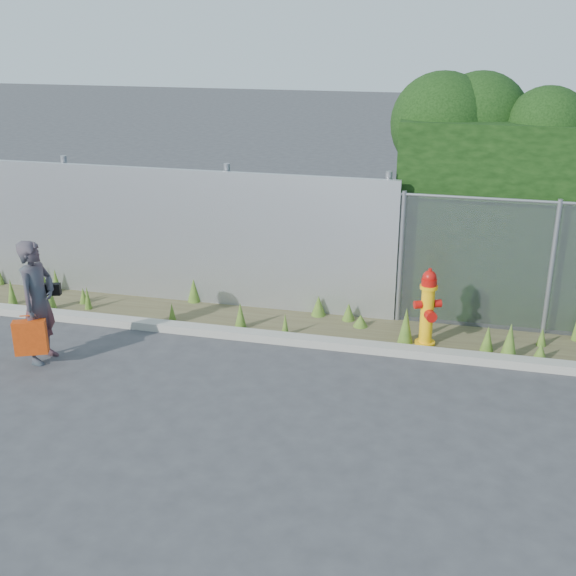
# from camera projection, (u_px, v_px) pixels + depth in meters

# --- Properties ---
(ground) EXTENTS (80.00, 80.00, 0.00)m
(ground) POSITION_uv_depth(u_px,v_px,m) (284.00, 407.00, 8.70)
(ground) COLOR #373639
(ground) RESTS_ON ground
(curb) EXTENTS (16.00, 0.22, 0.12)m
(curb) POSITION_uv_depth(u_px,v_px,m) (315.00, 342.00, 10.31)
(curb) COLOR gray
(curb) RESTS_ON ground
(weed_strip) EXTENTS (16.00, 1.27, 0.54)m
(weed_strip) POSITION_uv_depth(u_px,v_px,m) (318.00, 321.00, 10.86)
(weed_strip) COLOR #4A432A
(weed_strip) RESTS_ON ground
(corrugated_fence) EXTENTS (8.50, 0.21, 2.30)m
(corrugated_fence) POSITION_uv_depth(u_px,v_px,m) (137.00, 233.00, 11.77)
(corrugated_fence) COLOR #ACAFB4
(corrugated_fence) RESTS_ON ground
(fire_hydrant) EXTENTS (0.39, 0.35, 1.16)m
(fire_hydrant) POSITION_uv_depth(u_px,v_px,m) (427.00, 309.00, 10.14)
(fire_hydrant) COLOR #FFB70D
(fire_hydrant) RESTS_ON ground
(woman) EXTENTS (0.44, 0.64, 1.70)m
(woman) POSITION_uv_depth(u_px,v_px,m) (38.00, 302.00, 9.62)
(woman) COLOR #0E525A
(woman) RESTS_ON ground
(red_tote_bag) EXTENTS (0.42, 0.16, 0.55)m
(red_tote_bag) POSITION_uv_depth(u_px,v_px,m) (30.00, 337.00, 9.53)
(red_tote_bag) COLOR #AB3109
(black_shoulder_bag) EXTENTS (0.22, 0.09, 0.16)m
(black_shoulder_bag) POSITION_uv_depth(u_px,v_px,m) (53.00, 289.00, 9.79)
(black_shoulder_bag) COLOR black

